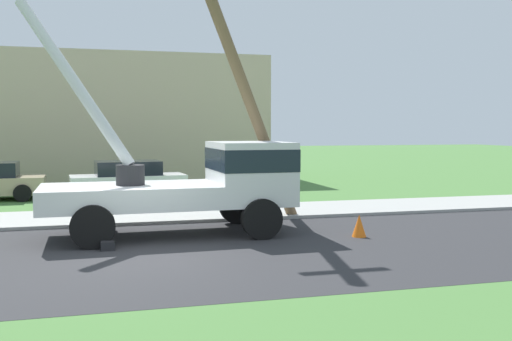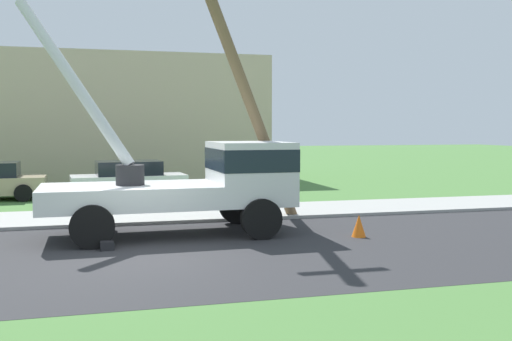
{
  "view_description": "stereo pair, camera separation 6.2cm",
  "coord_description": "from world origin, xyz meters",
  "px_view_note": "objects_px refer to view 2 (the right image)",
  "views": [
    {
      "loc": [
        -0.8,
        -12.27,
        2.7
      ],
      "look_at": [
        3.39,
        3.65,
        1.49
      ],
      "focal_mm": 40.13,
      "sensor_mm": 36.0,
      "label": 1
    },
    {
      "loc": [
        -0.74,
        -12.29,
        2.7
      ],
      "look_at": [
        3.39,
        3.65,
        1.49
      ],
      "focal_mm": 40.13,
      "sensor_mm": 36.0,
      "label": 2
    }
  ],
  "objects_px": {
    "leaning_utility_pole": "(239,74)",
    "parked_sedan_white": "(129,179)",
    "traffic_cone_ahead": "(359,226)",
    "utility_truck": "(201,179)"
  },
  "relations": [
    {
      "from": "traffic_cone_ahead",
      "to": "parked_sedan_white",
      "type": "bearing_deg",
      "value": 117.61
    },
    {
      "from": "utility_truck",
      "to": "leaning_utility_pole",
      "type": "xyz_separation_m",
      "value": [
        1.3,
        1.28,
        2.82
      ]
    },
    {
      "from": "traffic_cone_ahead",
      "to": "parked_sedan_white",
      "type": "xyz_separation_m",
      "value": [
        -5.24,
        10.03,
        0.43
      ]
    },
    {
      "from": "leaning_utility_pole",
      "to": "traffic_cone_ahead",
      "type": "height_order",
      "value": "leaning_utility_pole"
    },
    {
      "from": "utility_truck",
      "to": "parked_sedan_white",
      "type": "height_order",
      "value": "utility_truck"
    },
    {
      "from": "traffic_cone_ahead",
      "to": "utility_truck",
      "type": "bearing_deg",
      "value": 157.81
    },
    {
      "from": "leaning_utility_pole",
      "to": "parked_sedan_white",
      "type": "relative_size",
      "value": 1.82
    },
    {
      "from": "utility_truck",
      "to": "parked_sedan_white",
      "type": "xyz_separation_m",
      "value": [
        -1.53,
        8.51,
        -0.7
      ]
    },
    {
      "from": "utility_truck",
      "to": "leaning_utility_pole",
      "type": "relative_size",
      "value": 0.82
    },
    {
      "from": "utility_truck",
      "to": "parked_sedan_white",
      "type": "relative_size",
      "value": 1.5
    }
  ]
}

